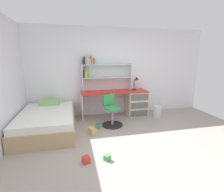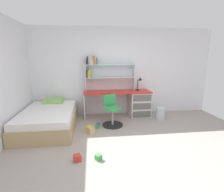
{
  "view_description": "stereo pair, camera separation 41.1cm",
  "coord_description": "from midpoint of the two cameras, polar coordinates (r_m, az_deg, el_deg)",
  "views": [
    {
      "loc": [
        -1.12,
        -2.53,
        1.69
      ],
      "look_at": [
        -0.22,
        1.38,
        0.78
      ],
      "focal_mm": 27.32,
      "sensor_mm": 36.0,
      "label": 1
    },
    {
      "loc": [
        -0.71,
        -2.6,
        1.69
      ],
      "look_at": [
        -0.22,
        1.38,
        0.78
      ],
      "focal_mm": 27.32,
      "sensor_mm": 36.0,
      "label": 2
    }
  ],
  "objects": [
    {
      "name": "desk",
      "position": [
        5.03,
        9.72,
        -2.06
      ],
      "size": [
        1.89,
        0.54,
        0.75
      ],
      "color": "red",
      "rests_on": "ground_plane"
    },
    {
      "name": "waste_bin",
      "position": [
        5.01,
        18.25,
        -5.52
      ],
      "size": [
        0.24,
        0.24,
        0.34
      ],
      "primitive_type": "cylinder",
      "color": "silver",
      "rests_on": "ground_plane"
    },
    {
      "name": "toy_block_green_5",
      "position": [
        4.2,
        -2.14,
        -10.27
      ],
      "size": [
        0.11,
        0.11,
        0.08
      ],
      "primitive_type": "cube",
      "rotation": [
        0.0,
        0.0,
        1.27
      ],
      "color": "#479E51",
      "rests_on": "ground_plane"
    },
    {
      "name": "ground_plane",
      "position": [
        3.21,
        11.33,
        -19.45
      ],
      "size": [
        5.78,
        5.76,
        0.02
      ],
      "primitive_type": "cube",
      "color": "#9E938C"
    },
    {
      "name": "toy_block_blue_3",
      "position": [
        4.32,
        -2.01,
        -9.6
      ],
      "size": [
        0.11,
        0.11,
        0.08
      ],
      "primitive_type": "cube",
      "rotation": [
        0.0,
        0.0,
        1.13
      ],
      "color": "#3860B7",
      "rests_on": "ground_plane"
    },
    {
      "name": "room_shell",
      "position": [
        3.8,
        -11.46,
        6.11
      ],
      "size": [
        5.78,
        5.76,
        2.52
      ],
      "color": "silver",
      "rests_on": "ground_plane"
    },
    {
      "name": "bed_platform",
      "position": [
        4.35,
        -17.85,
        -7.34
      ],
      "size": [
        1.23,
        1.84,
        0.59
      ],
      "color": "tan",
      "rests_on": "ground_plane"
    },
    {
      "name": "swivel_chair",
      "position": [
        4.31,
        2.75,
        -5.97
      ],
      "size": [
        0.52,
        0.52,
        0.77
      ],
      "color": "black",
      "rests_on": "ground_plane"
    },
    {
      "name": "desk_lamp",
      "position": [
        4.99,
        11.75,
        4.67
      ],
      "size": [
        0.2,
        0.17,
        0.38
      ],
      "color": "black",
      "rests_on": "desk"
    },
    {
      "name": "toy_block_natural_4",
      "position": [
        3.94,
        -3.89,
        -11.55
      ],
      "size": [
        0.17,
        0.17,
        0.13
      ],
      "primitive_type": "cube",
      "rotation": [
        0.0,
        0.0,
        2.03
      ],
      "color": "tan",
      "rests_on": "ground_plane"
    },
    {
      "name": "toy_block_green_0",
      "position": [
        3.04,
        -0.49,
        -19.9
      ],
      "size": [
        0.13,
        0.13,
        0.09
      ],
      "primitive_type": "cube",
      "rotation": [
        0.0,
        0.0,
        2.24
      ],
      "color": "#479E51",
      "rests_on": "ground_plane"
    },
    {
      "name": "toy_block_red_2",
      "position": [
        3.03,
        -7.53,
        -19.97
      ],
      "size": [
        0.14,
        0.14,
        0.11
      ],
      "primitive_type": "cube",
      "rotation": [
        0.0,
        0.0,
        0.33
      ],
      "color": "red",
      "rests_on": "ground_plane"
    },
    {
      "name": "toy_block_yellow_1",
      "position": [
        4.06,
        -4.61,
        -10.87
      ],
      "size": [
        0.16,
        0.16,
        0.12
      ],
      "primitive_type": "cube",
      "rotation": [
        0.0,
        0.0,
        1.03
      ],
      "color": "gold",
      "rests_on": "ground_plane"
    },
    {
      "name": "bookshelf_hutch",
      "position": [
        4.84,
        -0.83,
        8.66
      ],
      "size": [
        1.42,
        0.22,
        0.98
      ],
      "color": "silver",
      "rests_on": "desk"
    }
  ]
}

